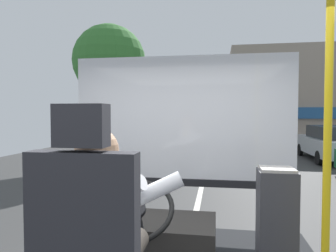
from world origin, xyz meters
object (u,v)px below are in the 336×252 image
(parked_car_silver, at_px, (332,143))
(parked_car_white, at_px, (296,135))
(fare_box, at_px, (276,232))
(handrail_pole, at_px, (328,142))
(bus_driver, at_px, (102,223))
(steering_console, at_px, (149,241))

(parked_car_silver, distance_m, parked_car_white, 5.47)
(fare_box, bearing_deg, handrail_pole, -63.10)
(fare_box, distance_m, parked_car_silver, 11.72)
(bus_driver, distance_m, parked_car_white, 17.98)
(handrail_pole, relative_size, parked_car_silver, 0.55)
(steering_console, height_order, parked_car_silver, parked_car_silver)
(steering_console, relative_size, parked_car_silver, 0.27)
(fare_box, bearing_deg, steering_console, 166.55)
(bus_driver, relative_size, handrail_pole, 0.34)
(parked_car_silver, xyz_separation_m, parked_car_white, (-0.08, 5.47, -0.09))
(steering_console, bearing_deg, parked_car_white, 72.56)
(fare_box, xyz_separation_m, parked_car_white, (4.10, 16.41, -0.43))
(steering_console, xyz_separation_m, parked_car_silver, (5.16, 10.71, -0.11))
(steering_console, height_order, fare_box, fare_box)
(steering_console, bearing_deg, parked_car_silver, 64.27)
(parked_car_silver, bearing_deg, bus_driver, -113.69)
(steering_console, height_order, handrail_pole, handrail_pole)
(bus_driver, height_order, handrail_pole, handrail_pole)
(bus_driver, bearing_deg, parked_car_silver, 66.31)
(parked_car_silver, bearing_deg, parked_car_white, 90.81)
(steering_console, bearing_deg, fare_box, -13.45)
(bus_driver, height_order, parked_car_silver, bus_driver)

